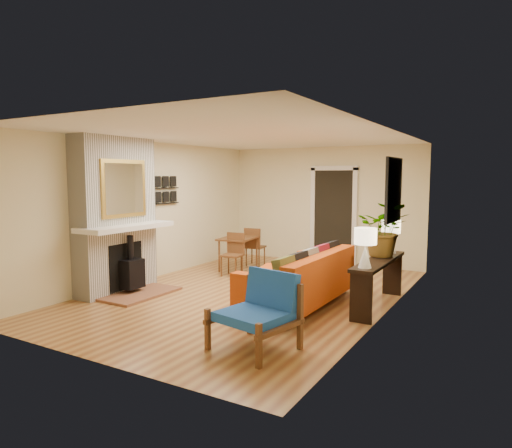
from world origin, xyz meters
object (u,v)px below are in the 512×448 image
Objects in this scene: houseplant at (384,230)px; blue_chair at (261,307)px; dining_table at (241,244)px; lamp_near at (365,243)px; sofa at (304,280)px; ottoman at (284,279)px; lamp_far at (391,232)px; console_table at (379,269)px.

blue_chair is at bearing -106.08° from houseplant.
lamp_near reaches higher than dining_table.
blue_chair is 4.33m from dining_table.
lamp_near is (0.99, -0.23, 0.67)m from sofa.
lamp_near is at bearing -25.05° from ottoman.
sofa is 1.22m from lamp_near.
sofa is at bearing 167.08° from lamp_near.
dining_table is at bearing 162.37° from houseplant.
sofa is 4.23× the size of lamp_near.
lamp_near reaches higher than blue_chair.
ottoman is (-0.58, 0.51, -0.15)m from sofa.
blue_chair is at bearing -115.79° from lamp_near.
lamp_near is 1.00× the size of lamp_far.
console_table is (0.74, 2.25, 0.11)m from blue_chair.
blue_chair is (0.83, -2.27, 0.22)m from ottoman.
lamp_near reaches higher than console_table.
blue_chair is at bearing -55.15° from dining_table.
lamp_near is at bearing -90.00° from console_table.
dining_table is at bearing 147.86° from lamp_near.
lamp_far is (0.74, 2.92, 0.60)m from blue_chair.
sofa is at bearing -141.76° from houseplant.
houseplant reaches higher than ottoman.
blue_chair is 2.37m from console_table.
sofa is 2.28× the size of ottoman.
sofa is 1.45× the size of dining_table.
lamp_far reaches higher than ottoman.
houseplant reaches higher than sofa.
houseplant is (3.21, -1.02, 0.59)m from dining_table.
console_table is at bearing -22.11° from dining_table.
houseplant is at bearing 9.75° from ottoman.
houseplant reaches higher than dining_table.
blue_chair reaches higher than dining_table.
console_table is (1.57, -0.02, 0.33)m from ottoman.
dining_table is 3.42m from houseplant.
houseplant is at bearing 73.92° from blue_chair.
sofa is 1.23× the size of console_table.
console_table is 0.86m from lamp_near.
ottoman is at bearing -157.40° from lamp_far.
lamp_far is at bearing 90.00° from lamp_near.
sofa is 2.74× the size of houseplant.
blue_chair is 2.72m from houseplant.
sofa is 0.78m from ottoman.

